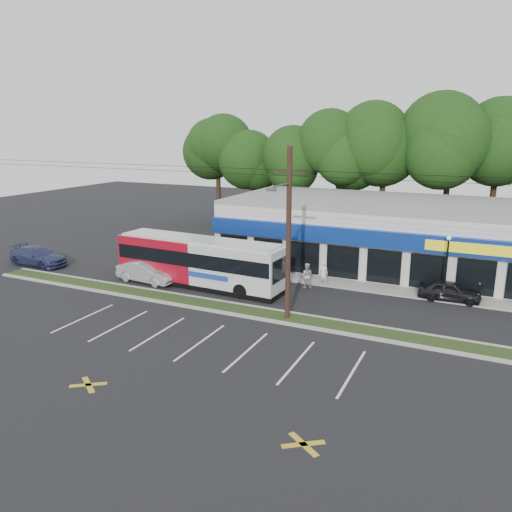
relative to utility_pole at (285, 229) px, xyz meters
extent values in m
plane|color=black|center=(-2.83, -0.93, -5.41)|extent=(120.00, 120.00, 0.00)
cube|color=#203415|center=(-2.83, 0.07, -5.35)|extent=(40.00, 1.60, 0.12)
cube|color=#9E9E93|center=(-2.83, -0.78, -5.34)|extent=(40.00, 0.25, 0.14)
cube|color=#9E9E93|center=(-2.83, 0.92, -5.34)|extent=(40.00, 0.25, 0.14)
cube|color=#9E9E93|center=(2.17, 8.07, -5.36)|extent=(32.00, 2.20, 0.10)
cube|color=silver|center=(2.67, 15.07, -2.91)|extent=(25.00, 12.00, 5.00)
cube|color=navy|center=(2.67, 8.82, -2.01)|extent=(25.00, 0.50, 1.20)
cube|color=black|center=(2.67, 9.01, -4.01)|extent=(24.00, 0.12, 2.40)
cube|color=yellow|center=(9.67, 8.55, -2.01)|extent=(6.00, 0.06, 0.70)
cube|color=gray|center=(2.67, 15.07, -0.26)|extent=(25.00, 12.00, 0.30)
cylinder|color=black|center=(0.17, 0.07, -0.41)|extent=(0.30, 0.30, 10.00)
cube|color=black|center=(0.17, 0.07, 3.19)|extent=(1.80, 0.12, 0.12)
cylinder|color=#59595E|center=(0.17, -1.13, 2.59)|extent=(0.10, 2.40, 0.10)
cube|color=#59595E|center=(0.17, -2.43, 2.49)|extent=(0.50, 0.25, 0.15)
cylinder|color=black|center=(-2.83, 0.07, 3.29)|extent=(50.00, 0.02, 0.02)
cylinder|color=black|center=(-2.83, 0.07, 2.99)|extent=(50.00, 0.02, 0.02)
cylinder|color=black|center=(8.17, 7.87, -3.41)|extent=(0.12, 0.12, 4.00)
sphere|color=silver|center=(8.17, 7.87, -1.31)|extent=(0.30, 0.30, 0.30)
cylinder|color=black|center=(-18.83, 25.07, -2.55)|extent=(0.56, 0.56, 5.72)
sphere|color=black|center=(-18.83, 25.07, 3.04)|extent=(6.76, 6.76, 6.76)
cylinder|color=black|center=(-13.83, 25.07, -2.55)|extent=(0.56, 0.56, 5.72)
sphere|color=black|center=(-13.83, 25.07, 3.04)|extent=(6.76, 6.76, 6.76)
cylinder|color=black|center=(-8.83, 25.07, -2.55)|extent=(0.56, 0.56, 5.72)
sphere|color=black|center=(-8.83, 25.07, 3.04)|extent=(6.76, 6.76, 6.76)
cylinder|color=black|center=(-3.83, 25.07, -2.55)|extent=(0.56, 0.56, 5.72)
sphere|color=black|center=(-3.83, 25.07, 3.04)|extent=(6.76, 6.76, 6.76)
cylinder|color=black|center=(1.17, 25.07, -2.55)|extent=(0.56, 0.56, 5.72)
sphere|color=black|center=(1.17, 25.07, 3.04)|extent=(6.76, 6.76, 6.76)
cylinder|color=black|center=(6.17, 25.07, -2.55)|extent=(0.56, 0.56, 5.72)
sphere|color=black|center=(6.17, 25.07, 3.04)|extent=(6.76, 6.76, 6.76)
cylinder|color=black|center=(11.17, 25.07, -2.55)|extent=(0.56, 0.56, 5.72)
sphere|color=black|center=(11.17, 25.07, 3.04)|extent=(6.76, 6.76, 6.76)
cube|color=maroon|center=(-11.14, 3.72, -3.59)|extent=(6.46, 2.94, 2.91)
cube|color=silver|center=(-4.81, 3.43, -3.59)|extent=(6.46, 2.94, 2.91)
cube|color=black|center=(-7.98, 3.57, -5.21)|extent=(12.79, 3.18, 0.37)
cube|color=black|center=(-7.98, 3.57, -3.25)|extent=(12.54, 3.28, 1.00)
cube|color=black|center=(-1.62, 3.28, -3.41)|extent=(0.17, 2.25, 1.48)
cube|color=#193899|center=(-6.46, 2.17, -4.20)|extent=(3.17, 0.18, 0.37)
cube|color=silver|center=(-7.98, 3.57, -2.09)|extent=(12.14, 2.94, 0.19)
cylinder|color=black|center=(-12.47, 2.58, -4.91)|extent=(1.03, 0.34, 1.01)
cylinder|color=black|center=(-12.35, 4.98, -4.91)|extent=(1.03, 0.34, 1.01)
cylinder|color=black|center=(-3.98, 2.18, -4.91)|extent=(1.03, 0.34, 1.01)
cylinder|color=black|center=(-3.87, 4.58, -4.91)|extent=(1.03, 0.34, 1.01)
imported|color=black|center=(8.54, 7.57, -4.75)|extent=(3.95, 1.71, 1.33)
imported|color=#9EA1A5|center=(-11.83, 2.57, -4.64)|extent=(4.81, 1.96, 1.55)
imported|color=navy|center=(-22.83, 2.57, -4.66)|extent=(5.30, 2.33, 1.52)
imported|color=white|center=(0.10, 7.14, -4.51)|extent=(0.74, 0.57, 1.81)
imported|color=#BBACA9|center=(-0.83, 6.23, -4.52)|extent=(1.01, 0.88, 1.79)
camera|label=1|loc=(10.25, -25.70, 5.47)|focal=35.00mm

